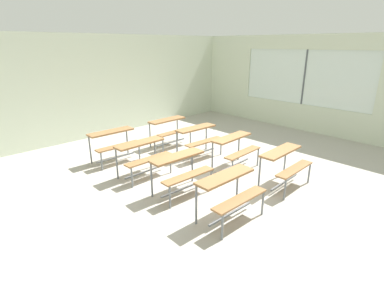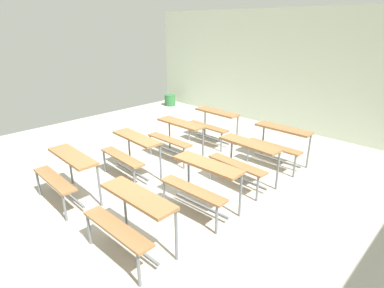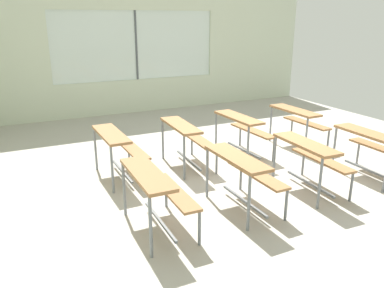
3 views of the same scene
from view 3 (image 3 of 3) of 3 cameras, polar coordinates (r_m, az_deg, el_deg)
The scene contains 10 objects.
ground at distance 6.39m, azimuth 10.98°, elevation -4.24°, with size 10.00×9.00×0.05m, color #ADA89E.
wall_right at distance 10.44m, azimuth -4.79°, elevation 12.95°, with size 0.12×9.00×3.00m.
desk_bench_r0c0 at distance 6.49m, azimuth 25.01°, elevation 0.19°, with size 1.11×0.62×0.74m.
desk_bench_r0c1 at distance 7.62m, azimuth 15.41°, elevation 3.72°, with size 1.11×0.61×0.74m.
desk_bench_r1c0 at distance 5.66m, azimuth 17.12°, elevation -1.35°, with size 1.13×0.64×0.74m.
desk_bench_r1c1 at distance 6.89m, azimuth 7.55°, elevation 2.74°, with size 1.12×0.63×0.74m.
desk_bench_r2c0 at distance 4.94m, azimuth 7.61°, elevation -3.52°, with size 1.10×0.60×0.74m.
desk_bench_r2c1 at distance 6.32m, azimuth -0.76°, elevation 1.50°, with size 1.13×0.64×0.74m.
desk_bench_r3c0 at distance 4.42m, azimuth -5.24°, elevation -6.06°, with size 1.11×0.61×0.74m.
desk_bench_r3c1 at distance 5.96m, azimuth -10.75°, elevation 0.14°, with size 1.11×0.60×0.74m.
Camera 3 is at (-4.69, 3.63, 2.36)m, focal length 36.24 mm.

